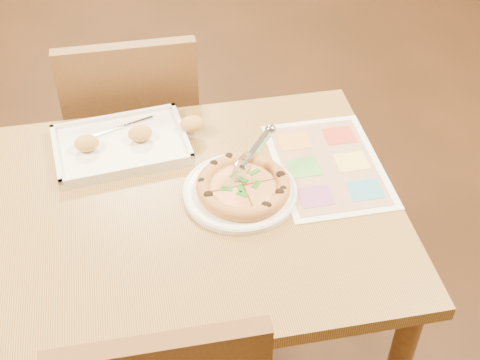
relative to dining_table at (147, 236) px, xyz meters
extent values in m
cube|color=olive|center=(0.00, 0.00, 0.07)|extent=(1.30, 0.85, 0.04)
cylinder|color=brown|center=(0.59, 0.36, -0.29)|extent=(0.06, 0.06, 0.68)
cube|color=brown|center=(0.00, 0.70, -0.18)|extent=(0.42, 0.42, 0.04)
cube|color=brown|center=(0.00, 0.51, 0.04)|extent=(0.42, 0.04, 0.45)
cylinder|color=white|center=(0.25, 0.02, 0.09)|extent=(0.35, 0.35, 0.02)
cylinder|color=#CC8045|center=(0.26, 0.02, 0.11)|extent=(0.23, 0.23, 0.01)
cylinder|color=#DFC579|center=(0.26, 0.02, 0.11)|extent=(0.20, 0.20, 0.01)
torus|color=#CC8045|center=(0.26, 0.02, 0.12)|extent=(0.24, 0.24, 0.04)
cylinder|color=silver|center=(0.26, 0.04, 0.16)|extent=(0.07, 0.06, 0.09)
cube|color=silver|center=(0.31, 0.08, 0.18)|extent=(0.11, 0.10, 0.06)
cube|color=white|center=(-0.04, 0.26, 0.10)|extent=(0.39, 0.29, 0.02)
cube|color=silver|center=(-0.04, 0.26, 0.11)|extent=(0.18, 0.07, 0.00)
ellipsoid|color=gold|center=(-0.13, 0.25, 0.13)|extent=(0.07, 0.05, 0.04)
ellipsoid|color=gold|center=(0.02, 0.27, 0.13)|extent=(0.07, 0.05, 0.04)
ellipsoid|color=gold|center=(0.16, 0.28, 0.13)|extent=(0.07, 0.05, 0.04)
cube|color=white|center=(0.51, 0.09, 0.09)|extent=(0.29, 0.40, 0.00)
camera|label=1|loc=(0.02, -1.21, 1.29)|focal=50.00mm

